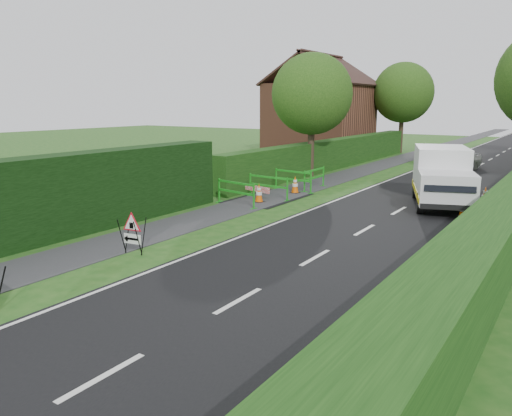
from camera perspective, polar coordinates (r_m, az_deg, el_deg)
The scene contains 20 objects.
ground at distance 11.36m, azimuth -15.52°, elevation -9.22°, with size 120.00×120.00×0.00m, color #1A4B15.
road_surface at distance 42.43m, azimuth 25.71°, elevation 5.32°, with size 6.00×90.00×0.02m, color black.
footpath at distance 43.50m, azimuth 18.51°, elevation 6.01°, with size 2.00×90.00×0.02m, color #2D2D30.
hedge_west_far at distance 31.96m, azimuth 8.88°, elevation 4.55°, with size 1.00×24.00×1.80m, color #14380F.
house_west at distance 41.10m, azimuth 7.30°, elevation 10.26°, with size 7.50×7.40×7.88m.
tree_nw at distance 27.94m, azimuth 6.43°, elevation 12.80°, with size 4.40×4.40×6.70m.
tree_fw at distance 42.81m, azimuth 16.47°, elevation 12.53°, with size 4.80×4.80×7.24m.
triangle_sign at distance 13.75m, azimuth -14.09°, elevation -2.45°, with size 0.77×0.77×0.99m.
works_van at distance 21.05m, azimuth 20.48°, elevation 3.50°, with size 3.44×5.33×2.28m.
traffic_cone_0 at distance 18.86m, azimuth 22.61°, elevation -0.09°, with size 0.38×0.38×0.79m.
traffic_cone_1 at distance 21.68m, azimuth 24.70°, elevation 1.20°, with size 0.38×0.38×0.79m.
traffic_cone_2 at distance 22.91m, azimuth 25.79°, elevation 1.62°, with size 0.38×0.38×0.79m.
traffic_cone_3 at distance 20.49m, azimuth 0.34°, elevation 1.73°, with size 0.38×0.38×0.79m.
traffic_cone_4 at distance 22.66m, azimuth 4.49°, elevation 2.68°, with size 0.38×0.38×0.79m.
ped_barrier_0 at distance 19.80m, azimuth -2.32°, elevation 2.06°, with size 2.09×0.74×1.00m.
ped_barrier_1 at distance 21.31m, azimuth 1.42°, elevation 2.77°, with size 2.09×0.56×1.00m.
ped_barrier_2 at distance 23.10m, azimuth 4.26°, elevation 3.46°, with size 2.09×0.62×1.00m.
ped_barrier_3 at distance 23.75m, azimuth 6.69°, elevation 3.64°, with size 0.37×2.06×1.00m.
redwhite_plank at distance 21.23m, azimuth 0.13°, elevation 1.02°, with size 1.50×0.04×0.25m, color red.
hatchback_car at distance 32.87m, azimuth 21.89°, elevation 5.21°, with size 1.57×3.89×1.33m, color silver.
Camera 1 is at (8.12, -6.87, 4.01)m, focal length 35.00 mm.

